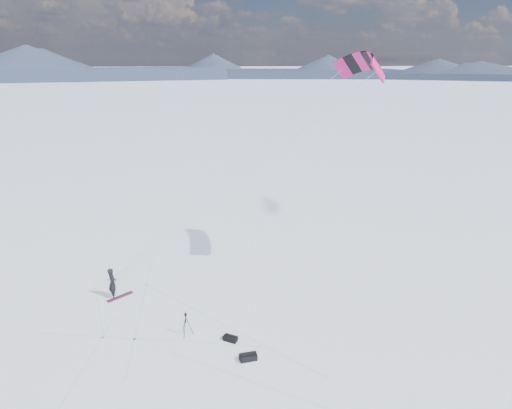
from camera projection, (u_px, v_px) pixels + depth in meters
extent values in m
plane|color=white|center=(163.00, 337.00, 21.82)|extent=(1800.00, 1800.00, 0.00)
cube|color=#172230|center=(413.00, 76.00, 303.20)|extent=(152.40, 113.97, 5.38)
cone|color=#172230|center=(414.00, 72.00, 302.33)|extent=(87.43, 87.43, 8.00)
cube|color=#172230|center=(260.00, 75.00, 323.87)|extent=(155.54, 70.36, 5.38)
cone|color=#172230|center=(260.00, 71.00, 323.01)|extent=(74.14, 74.14, 8.00)
cube|color=#172230|center=(108.00, 75.00, 308.01)|extent=(155.54, 70.36, 5.38)
cone|color=#172230|center=(107.00, 71.00, 307.15)|extent=(74.14, 74.14, 8.00)
cube|color=silver|center=(32.00, 408.00, 17.36)|extent=(6.00, 0.12, 0.01)
cube|color=silver|center=(88.00, 366.00, 19.75)|extent=(3.52, 7.29, 0.01)
cube|color=silver|center=(132.00, 333.00, 22.15)|extent=(6.45, 7.79, 0.01)
cube|color=silver|center=(167.00, 306.00, 24.55)|extent=(11.66, 3.07, 0.01)
cube|color=silver|center=(200.00, 371.00, 19.45)|extent=(1.27, 5.91, 0.01)
cube|color=silver|center=(232.00, 336.00, 21.85)|extent=(6.52, 4.83, 0.01)
imported|color=black|center=(114.00, 297.00, 25.49)|extent=(0.68, 0.81, 1.89)
cube|color=#63163D|center=(120.00, 297.00, 25.47)|extent=(1.49, 1.19, 0.04)
cylinder|color=black|center=(190.00, 326.00, 21.82)|extent=(0.38, 0.07, 1.09)
cylinder|color=black|center=(184.00, 325.00, 21.90)|extent=(0.24, 0.32, 1.09)
cylinder|color=black|center=(185.00, 328.00, 21.62)|extent=(0.18, 0.36, 1.09)
cylinder|color=black|center=(186.00, 320.00, 21.66)|extent=(0.04, 0.04, 0.34)
cube|color=black|center=(186.00, 316.00, 21.58)|extent=(0.08, 0.08, 0.05)
cube|color=black|center=(185.00, 315.00, 21.56)|extent=(0.14, 0.10, 0.10)
cylinder|color=black|center=(185.00, 314.00, 21.64)|extent=(0.07, 0.10, 0.07)
cube|color=black|center=(248.00, 357.00, 20.11)|extent=(0.85, 0.47, 0.31)
cylinder|color=black|center=(248.00, 354.00, 20.05)|extent=(0.78, 0.16, 0.08)
cube|color=black|center=(230.00, 339.00, 21.48)|extent=(0.78, 0.67, 0.26)
cylinder|color=black|center=(230.00, 336.00, 21.43)|extent=(0.61, 0.43, 0.08)
cube|color=#CB156A|center=(378.00, 70.00, 22.51)|extent=(1.19, 0.79, 1.35)
cube|color=black|center=(378.00, 65.00, 23.11)|extent=(1.07, 0.86, 1.26)
cube|color=#CB156A|center=(375.00, 62.00, 23.80)|extent=(0.93, 0.89, 1.16)
cube|color=black|center=(369.00, 61.00, 24.53)|extent=(0.92, 0.89, 1.05)
cube|color=#CB156A|center=(362.00, 61.00, 25.27)|extent=(1.06, 0.88, 1.16)
cube|color=black|center=(353.00, 64.00, 25.98)|extent=(1.18, 0.83, 1.26)
cube|color=#CB156A|center=(343.00, 68.00, 26.60)|extent=(1.29, 0.74, 1.35)
cylinder|color=gray|center=(238.00, 180.00, 23.81)|extent=(14.94, 1.05, 11.75)
cylinder|color=gray|center=(231.00, 171.00, 25.86)|extent=(14.59, 3.42, 11.75)
cylinder|color=black|center=(112.00, 279.00, 25.12)|extent=(0.55, 0.07, 0.03)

